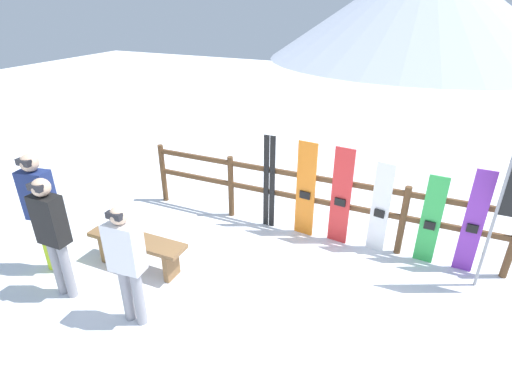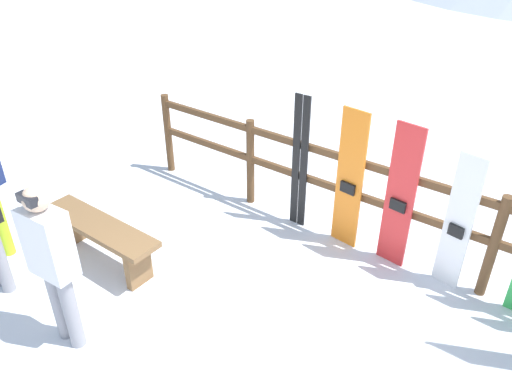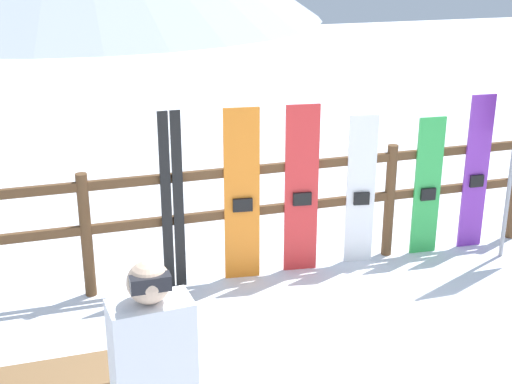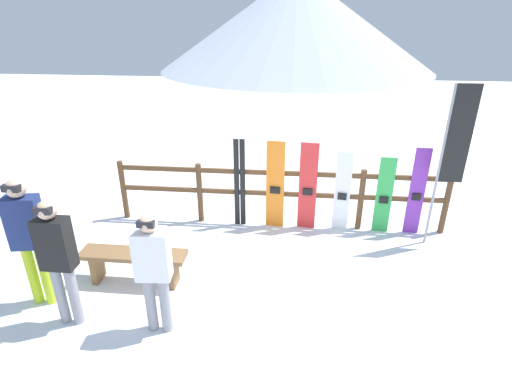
% 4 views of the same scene
% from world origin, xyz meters
% --- Properties ---
extents(ground_plane, '(40.00, 40.00, 0.00)m').
position_xyz_m(ground_plane, '(0.00, 0.00, 0.00)').
color(ground_plane, white).
extents(fence, '(5.83, 0.10, 1.12)m').
position_xyz_m(fence, '(-0.00, 2.18, 0.67)').
color(fence, brown).
rests_on(fence, ground).
extents(bench, '(1.49, 0.36, 0.50)m').
position_xyz_m(bench, '(-1.94, 0.26, 0.37)').
color(bench, brown).
rests_on(bench, ground).
extents(person_white, '(0.41, 0.25, 1.57)m').
position_xyz_m(person_white, '(-1.30, -0.61, 0.92)').
color(person_white, gray).
rests_on(person_white, ground).
extents(ski_pair_black, '(0.20, 0.02, 1.62)m').
position_xyz_m(ski_pair_black, '(-0.69, 2.13, 0.81)').
color(ski_pair_black, black).
rests_on(ski_pair_black, ground).
extents(snowboard_orange, '(0.32, 0.08, 1.60)m').
position_xyz_m(snowboard_orange, '(-0.07, 2.12, 0.80)').
color(snowboard_orange, orange).
rests_on(snowboard_orange, ground).
extents(snowboard_red, '(0.31, 0.08, 1.59)m').
position_xyz_m(snowboard_red, '(0.50, 2.12, 0.79)').
color(snowboard_red, red).
rests_on(snowboard_red, ground).
extents(snowboard_white, '(0.27, 0.09, 1.45)m').
position_xyz_m(snowboard_white, '(1.09, 2.12, 0.72)').
color(snowboard_white, white).
rests_on(snowboard_white, ground).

